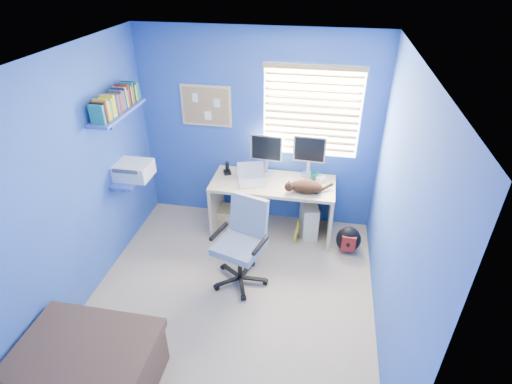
% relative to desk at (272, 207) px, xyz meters
% --- Properties ---
extents(floor, '(3.00, 3.20, 0.00)m').
position_rel_desk_xyz_m(floor, '(-0.25, -1.26, -0.37)').
color(floor, tan).
rests_on(floor, ground).
extents(ceiling, '(3.00, 3.20, 0.00)m').
position_rel_desk_xyz_m(ceiling, '(-0.25, -1.26, 2.13)').
color(ceiling, white).
rests_on(ceiling, wall_back).
extents(wall_back, '(3.00, 0.01, 2.50)m').
position_rel_desk_xyz_m(wall_back, '(-0.25, 0.34, 0.88)').
color(wall_back, '#2B4DA3').
rests_on(wall_back, ground).
extents(wall_front, '(3.00, 0.01, 2.50)m').
position_rel_desk_xyz_m(wall_front, '(-0.25, -2.86, 0.88)').
color(wall_front, '#2B4DA3').
rests_on(wall_front, ground).
extents(wall_left, '(0.01, 3.20, 2.50)m').
position_rel_desk_xyz_m(wall_left, '(-1.75, -1.26, 0.88)').
color(wall_left, '#2B4DA3').
rests_on(wall_left, ground).
extents(wall_right, '(0.01, 3.20, 2.50)m').
position_rel_desk_xyz_m(wall_right, '(1.25, -1.26, 0.88)').
color(wall_right, '#2B4DA3').
rests_on(wall_right, ground).
extents(desk, '(1.53, 0.65, 0.74)m').
position_rel_desk_xyz_m(desk, '(0.00, 0.00, 0.00)').
color(desk, '#C1AD88').
rests_on(desk, floor).
extents(laptop, '(0.40, 0.35, 0.22)m').
position_rel_desk_xyz_m(laptop, '(-0.25, -0.08, 0.48)').
color(laptop, silver).
rests_on(laptop, desk).
extents(monitor_left, '(0.41, 0.15, 0.54)m').
position_rel_desk_xyz_m(monitor_left, '(-0.12, 0.21, 0.64)').
color(monitor_left, silver).
rests_on(monitor_left, desk).
extents(monitor_right, '(0.40, 0.14, 0.54)m').
position_rel_desk_xyz_m(monitor_right, '(0.41, 0.26, 0.64)').
color(monitor_right, silver).
rests_on(monitor_right, desk).
extents(phone, '(0.13, 0.14, 0.17)m').
position_rel_desk_xyz_m(phone, '(-0.61, 0.11, 0.45)').
color(phone, black).
rests_on(phone, desk).
extents(mug, '(0.10, 0.09, 0.10)m').
position_rel_desk_xyz_m(mug, '(0.50, 0.16, 0.42)').
color(mug, '#167263').
rests_on(mug, desk).
extents(cd_spindle, '(0.13, 0.13, 0.07)m').
position_rel_desk_xyz_m(cd_spindle, '(0.58, 0.12, 0.41)').
color(cd_spindle, silver).
rests_on(cd_spindle, desk).
extents(cat, '(0.43, 0.30, 0.14)m').
position_rel_desk_xyz_m(cat, '(0.42, -0.16, 0.44)').
color(cat, black).
rests_on(cat, desk).
extents(tower_pc, '(0.27, 0.47, 0.45)m').
position_rel_desk_xyz_m(tower_pc, '(0.47, 0.06, -0.14)').
color(tower_pc, beige).
rests_on(tower_pc, floor).
extents(drawer_boxes, '(0.35, 0.28, 0.27)m').
position_rel_desk_xyz_m(drawer_boxes, '(-0.56, 0.02, -0.23)').
color(drawer_boxes, tan).
rests_on(drawer_boxes, floor).
extents(yellow_book, '(0.03, 0.17, 0.24)m').
position_rel_desk_xyz_m(yellow_book, '(0.33, -0.14, -0.25)').
color(yellow_book, yellow).
rests_on(yellow_book, floor).
extents(backpack, '(0.31, 0.24, 0.35)m').
position_rel_desk_xyz_m(backpack, '(0.98, -0.25, -0.19)').
color(backpack, black).
rests_on(backpack, floor).
extents(bed_corner, '(1.05, 0.75, 0.51)m').
position_rel_desk_xyz_m(bed_corner, '(-1.16, -2.47, -0.12)').
color(bed_corner, brown).
rests_on(bed_corner, floor).
extents(office_chair, '(0.72, 0.72, 0.99)m').
position_rel_desk_xyz_m(office_chair, '(-0.19, -0.96, -0.00)').
color(office_chair, black).
rests_on(office_chair, floor).
extents(window_blinds, '(1.15, 0.05, 1.10)m').
position_rel_desk_xyz_m(window_blinds, '(0.40, 0.31, 1.18)').
color(window_blinds, white).
rests_on(window_blinds, ground).
extents(corkboard, '(0.64, 0.02, 0.52)m').
position_rel_desk_xyz_m(corkboard, '(-0.90, 0.33, 1.18)').
color(corkboard, '#C1AD88').
rests_on(corkboard, ground).
extents(wall_shelves, '(0.42, 0.90, 1.05)m').
position_rel_desk_xyz_m(wall_shelves, '(-1.61, -0.51, 1.06)').
color(wall_shelves, '#3D53BA').
rests_on(wall_shelves, ground).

